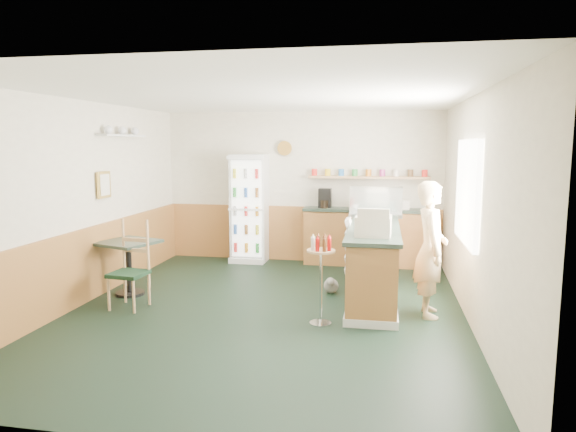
% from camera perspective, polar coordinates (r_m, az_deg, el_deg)
% --- Properties ---
extents(ground, '(6.00, 6.00, 0.00)m').
position_cam_1_polar(ground, '(6.69, -2.61, -10.51)').
color(ground, black).
rests_on(ground, ground).
extents(room_envelope, '(5.04, 6.02, 2.72)m').
position_cam_1_polar(room_envelope, '(7.13, -3.13, 3.17)').
color(room_envelope, beige).
rests_on(room_envelope, ground).
extents(service_counter, '(0.68, 3.01, 1.01)m').
position_cam_1_polar(service_counter, '(7.44, 9.50, -5.03)').
color(service_counter, '#AC6C37').
rests_on(service_counter, ground).
extents(back_counter, '(2.24, 0.42, 1.69)m').
position_cam_1_polar(back_counter, '(9.12, 8.70, -2.04)').
color(back_counter, '#AC6C37').
rests_on(back_counter, ground).
extents(drinks_fridge, '(0.64, 0.54, 1.94)m').
position_cam_1_polar(drinks_fridge, '(9.30, -4.34, 0.84)').
color(drinks_fridge, white).
rests_on(drinks_fridge, ground).
extents(display_case, '(0.81, 0.42, 0.46)m').
position_cam_1_polar(display_case, '(8.05, 9.73, 1.57)').
color(display_case, silver).
rests_on(display_case, service_counter).
extents(cash_register, '(0.45, 0.47, 0.24)m').
position_cam_1_polar(cash_register, '(6.36, 9.48, -1.07)').
color(cash_register, beige).
rests_on(cash_register, service_counter).
extents(shopkeeper, '(0.43, 0.58, 1.68)m').
position_cam_1_polar(shopkeeper, '(6.56, 15.58, -3.58)').
color(shopkeeper, tan).
rests_on(shopkeeper, ground).
extents(condiment_stand, '(0.34, 0.34, 1.05)m').
position_cam_1_polar(condiment_stand, '(6.05, 3.68, -5.61)').
color(condiment_stand, silver).
rests_on(condiment_stand, ground).
extents(newspaper_rack, '(0.09, 0.42, 0.85)m').
position_cam_1_polar(newspaper_rack, '(7.37, 6.75, -3.56)').
color(newspaper_rack, black).
rests_on(newspaper_rack, ground).
extents(cafe_table, '(0.89, 0.89, 0.77)m').
position_cam_1_polar(cafe_table, '(7.59, -17.29, -4.38)').
color(cafe_table, black).
rests_on(cafe_table, ground).
extents(cafe_chair, '(0.46, 0.46, 1.14)m').
position_cam_1_polar(cafe_chair, '(7.05, -17.01, -4.87)').
color(cafe_chair, black).
rests_on(cafe_chair, ground).
extents(dog_doorstop, '(0.21, 0.27, 0.26)m').
position_cam_1_polar(dog_doorstop, '(7.43, 4.80, -7.67)').
color(dog_doorstop, gray).
rests_on(dog_doorstop, ground).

